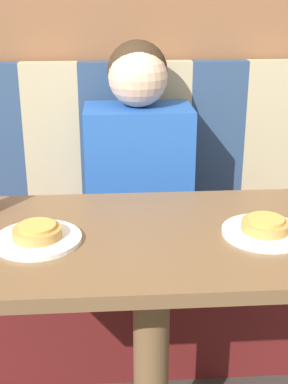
{
  "coord_description": "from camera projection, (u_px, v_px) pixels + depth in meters",
  "views": [
    {
      "loc": [
        -0.11,
        -1.23,
        1.36
      ],
      "look_at": [
        0.0,
        0.29,
        0.77
      ],
      "focal_mm": 50.0,
      "sensor_mm": 36.0,
      "label": 1
    }
  ],
  "objects": [
    {
      "name": "wall_back",
      "position": [
        133.0,
        3.0,
        1.97
      ],
      "size": [
        7.0,
        0.05,
        2.6
      ],
      "color": "brown",
      "rests_on": "ground_plane"
    },
    {
      "name": "booth_seat",
      "position": [
        139.0,
        293.0,
        2.09
      ],
      "size": [
        1.27,
        0.45,
        0.48
      ],
      "color": "#5B1919",
      "rests_on": "ground_plane"
    },
    {
      "name": "booth_backrest",
      "position": [
        135.0,
        143.0,
        2.07
      ],
      "size": [
        1.27,
        0.06,
        0.62
      ],
      "color": "navy",
      "rests_on": "booth_seat"
    },
    {
      "name": "dining_table",
      "position": [
        152.0,
        273.0,
        1.4
      ],
      "size": [
        1.06,
        0.58,
        0.77
      ],
      "color": "brown",
      "rests_on": "ground_plane"
    },
    {
      "name": "person",
      "position": [
        138.0,
        148.0,
        1.88
      ],
      "size": [
        0.37,
        0.24,
        0.72
      ],
      "color": "#2356B2",
      "rests_on": "booth_seat"
    },
    {
      "name": "plate_left",
      "position": [
        38.0,
        239.0,
        1.32
      ],
      "size": [
        0.22,
        0.22,
        0.01
      ],
      "color": "white",
      "rests_on": "dining_table"
    },
    {
      "name": "plate_right",
      "position": [
        265.0,
        232.0,
        1.35
      ],
      "size": [
        0.22,
        0.22,
        0.01
      ],
      "color": "white",
      "rests_on": "dining_table"
    },
    {
      "name": "pizza_left",
      "position": [
        37.0,
        231.0,
        1.31
      ],
      "size": [
        0.12,
        0.12,
        0.03
      ],
      "color": "#C68E47",
      "rests_on": "plate_left"
    },
    {
      "name": "pizza_right",
      "position": [
        265.0,
        225.0,
        1.34
      ],
      "size": [
        0.12,
        0.12,
        0.03
      ],
      "color": "#C68E47",
      "rests_on": "plate_right"
    }
  ]
}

